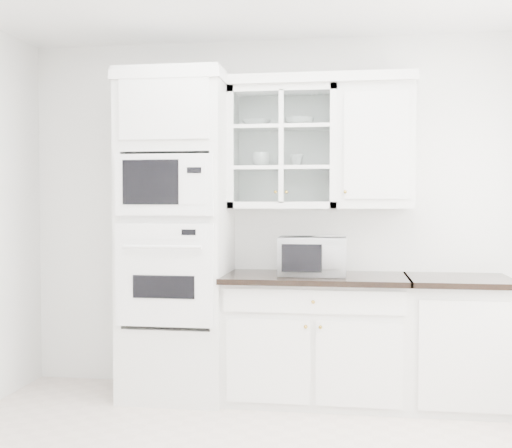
# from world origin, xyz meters

# --- Properties ---
(room_shell) EXTENTS (4.00, 3.50, 2.70)m
(room_shell) POSITION_xyz_m (0.00, 0.43, 1.78)
(room_shell) COLOR white
(room_shell) RESTS_ON ground
(oven_column) EXTENTS (0.76, 0.68, 2.40)m
(oven_column) POSITION_xyz_m (-0.75, 1.42, 1.20)
(oven_column) COLOR silver
(oven_column) RESTS_ON ground
(base_cabinet_run) EXTENTS (1.32, 0.67, 0.92)m
(base_cabinet_run) POSITION_xyz_m (0.28, 1.45, 0.46)
(base_cabinet_run) COLOR silver
(base_cabinet_run) RESTS_ON ground
(extra_base_cabinet) EXTENTS (0.72, 0.67, 0.92)m
(extra_base_cabinet) POSITION_xyz_m (1.28, 1.45, 0.46)
(extra_base_cabinet) COLOR silver
(extra_base_cabinet) RESTS_ON ground
(upper_cabinet_glass) EXTENTS (0.80, 0.33, 0.90)m
(upper_cabinet_glass) POSITION_xyz_m (0.03, 1.58, 1.85)
(upper_cabinet_glass) COLOR silver
(upper_cabinet_glass) RESTS_ON room_shell
(upper_cabinet_solid) EXTENTS (0.55, 0.33, 0.90)m
(upper_cabinet_solid) POSITION_xyz_m (0.71, 1.58, 1.85)
(upper_cabinet_solid) COLOR silver
(upper_cabinet_solid) RESTS_ON room_shell
(crown_molding) EXTENTS (2.14, 0.38, 0.07)m
(crown_molding) POSITION_xyz_m (-0.07, 1.56, 2.33)
(crown_molding) COLOR white
(crown_molding) RESTS_ON room_shell
(countertop_microwave) EXTENTS (0.48, 0.40, 0.28)m
(countertop_microwave) POSITION_xyz_m (0.26, 1.42, 1.06)
(countertop_microwave) COLOR white
(countertop_microwave) RESTS_ON base_cabinet_run
(bowl_a) EXTENTS (0.22, 0.22, 0.05)m
(bowl_a) POSITION_xyz_m (-0.17, 1.57, 2.04)
(bowl_a) COLOR white
(bowl_a) RESTS_ON upper_cabinet_glass
(bowl_b) EXTENTS (0.21, 0.21, 0.07)m
(bowl_b) POSITION_xyz_m (0.15, 1.60, 2.04)
(bowl_b) COLOR white
(bowl_b) RESTS_ON upper_cabinet_glass
(cup_a) EXTENTS (0.15, 0.15, 0.11)m
(cup_a) POSITION_xyz_m (-0.14, 1.57, 1.76)
(cup_a) COLOR white
(cup_a) RESTS_ON upper_cabinet_glass
(cup_b) EXTENTS (0.11, 0.11, 0.09)m
(cup_b) POSITION_xyz_m (0.13, 1.60, 1.76)
(cup_b) COLOR white
(cup_b) RESTS_ON upper_cabinet_glass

